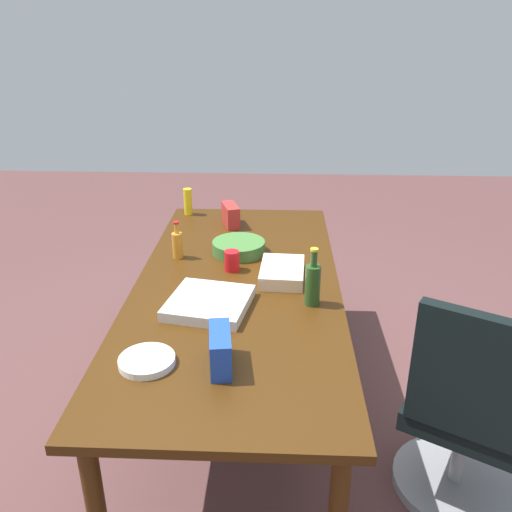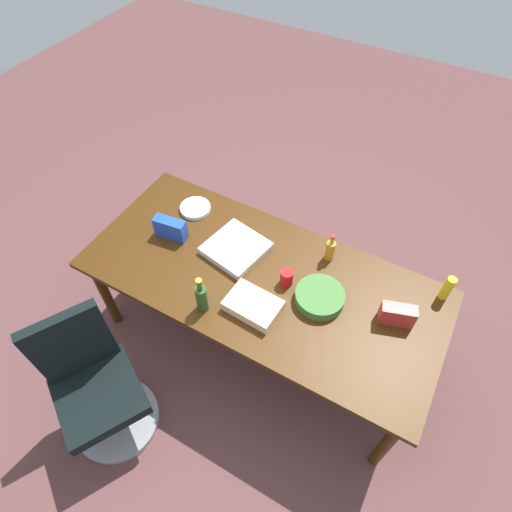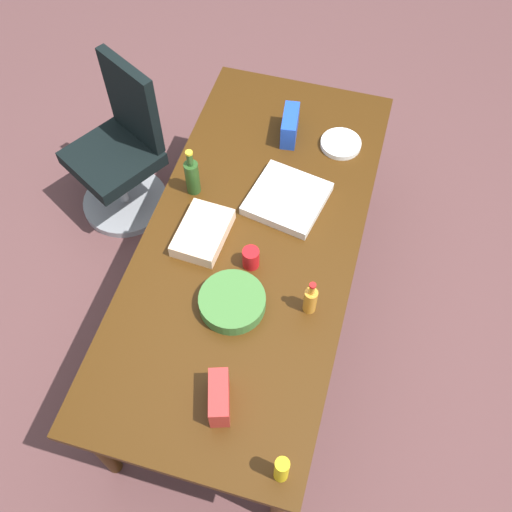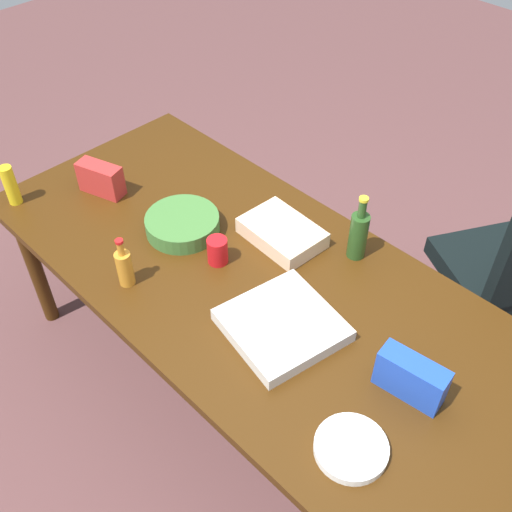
{
  "view_description": "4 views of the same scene",
  "coord_description": "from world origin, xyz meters",
  "px_view_note": "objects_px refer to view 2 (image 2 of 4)",
  "views": [
    {
      "loc": [
        2.41,
        0.2,
        1.99
      ],
      "look_at": [
        -0.13,
        0.09,
        0.87
      ],
      "focal_mm": 37.25,
      "sensor_mm": 36.0,
      "label": 1
    },
    {
      "loc": [
        -0.75,
        1.42,
        2.98
      ],
      "look_at": [
        0.09,
        -0.09,
        0.83
      ],
      "focal_mm": 30.06,
      "sensor_mm": 36.0,
      "label": 2
    },
    {
      "loc": [
        -1.54,
        -0.46,
        3.1
      ],
      "look_at": [
        -0.13,
        -0.06,
        0.82
      ],
      "focal_mm": 40.58,
      "sensor_mm": 36.0,
      "label": 3
    },
    {
      "loc": [
        1.13,
        -1.11,
        2.41
      ],
      "look_at": [
        -0.04,
        0.05,
        0.82
      ],
      "focal_mm": 42.03,
      "sensor_mm": 36.0,
      "label": 4
    }
  ],
  "objects_px": {
    "paper_plate_stack": "(195,208)",
    "sheet_cake": "(253,305)",
    "red_solo_cup": "(287,278)",
    "pizza_box": "(236,248)",
    "chip_bag_blue": "(171,228)",
    "salad_bowl": "(320,297)",
    "wine_bottle": "(202,298)",
    "conference_table": "(262,284)",
    "mustard_bottle": "(447,288)",
    "chip_bag_red": "(397,315)",
    "dressing_bottle": "(330,250)",
    "office_chair": "(99,391)"
  },
  "relations": [
    {
      "from": "chip_bag_blue",
      "to": "chip_bag_red",
      "type": "bearing_deg",
      "value": -176.48
    },
    {
      "from": "chip_bag_blue",
      "to": "sheet_cake",
      "type": "xyz_separation_m",
      "value": [
        -0.78,
        0.24,
        -0.04
      ]
    },
    {
      "from": "office_chair",
      "to": "dressing_bottle",
      "type": "bearing_deg",
      "value": -123.13
    },
    {
      "from": "red_solo_cup",
      "to": "pizza_box",
      "type": "height_order",
      "value": "red_solo_cup"
    },
    {
      "from": "office_chair",
      "to": "dressing_bottle",
      "type": "relative_size",
      "value": 4.81
    },
    {
      "from": "pizza_box",
      "to": "wine_bottle",
      "type": "height_order",
      "value": "wine_bottle"
    },
    {
      "from": "salad_bowl",
      "to": "chip_bag_blue",
      "type": "distance_m",
      "value": 1.1
    },
    {
      "from": "paper_plate_stack",
      "to": "mustard_bottle",
      "type": "height_order",
      "value": "mustard_bottle"
    },
    {
      "from": "conference_table",
      "to": "mustard_bottle",
      "type": "xyz_separation_m",
      "value": [
        -1.04,
        -0.42,
        0.16
      ]
    },
    {
      "from": "office_chair",
      "to": "salad_bowl",
      "type": "distance_m",
      "value": 1.48
    },
    {
      "from": "salad_bowl",
      "to": "chip_bag_blue",
      "type": "bearing_deg",
      "value": 0.54
    },
    {
      "from": "red_solo_cup",
      "to": "pizza_box",
      "type": "distance_m",
      "value": 0.42
    },
    {
      "from": "paper_plate_stack",
      "to": "sheet_cake",
      "type": "xyz_separation_m",
      "value": [
        -0.78,
        0.53,
        0.02
      ]
    },
    {
      "from": "conference_table",
      "to": "office_chair",
      "type": "relative_size",
      "value": 2.24
    },
    {
      "from": "office_chair",
      "to": "paper_plate_stack",
      "type": "distance_m",
      "value": 1.37
    },
    {
      "from": "wine_bottle",
      "to": "dressing_bottle",
      "type": "bearing_deg",
      "value": -124.97
    },
    {
      "from": "dressing_bottle",
      "to": "wine_bottle",
      "type": "xyz_separation_m",
      "value": [
        0.51,
        0.73,
        0.03
      ]
    },
    {
      "from": "conference_table",
      "to": "paper_plate_stack",
      "type": "relative_size",
      "value": 10.53
    },
    {
      "from": "chip_bag_blue",
      "to": "mustard_bottle",
      "type": "bearing_deg",
      "value": -166.95
    },
    {
      "from": "salad_bowl",
      "to": "office_chair",
      "type": "bearing_deg",
      "value": 46.67
    },
    {
      "from": "paper_plate_stack",
      "to": "salad_bowl",
      "type": "bearing_deg",
      "value": 165.87
    },
    {
      "from": "pizza_box",
      "to": "conference_table",
      "type": "bearing_deg",
      "value": 167.53
    },
    {
      "from": "salad_bowl",
      "to": "chip_bag_blue",
      "type": "xyz_separation_m",
      "value": [
        1.1,
        0.01,
        0.04
      ]
    },
    {
      "from": "chip_bag_red",
      "to": "sheet_cake",
      "type": "relative_size",
      "value": 0.62
    },
    {
      "from": "paper_plate_stack",
      "to": "red_solo_cup",
      "type": "xyz_separation_m",
      "value": [
        -0.87,
        0.26,
        0.04
      ]
    },
    {
      "from": "mustard_bottle",
      "to": "office_chair",
      "type": "bearing_deg",
      "value": 41.28
    },
    {
      "from": "chip_bag_red",
      "to": "pizza_box",
      "type": "bearing_deg",
      "value": -0.32
    },
    {
      "from": "chip_bag_blue",
      "to": "salad_bowl",
      "type": "bearing_deg",
      "value": -179.46
    },
    {
      "from": "office_chair",
      "to": "pizza_box",
      "type": "xyz_separation_m",
      "value": [
        -0.33,
        -1.13,
        0.39
      ]
    },
    {
      "from": "red_solo_cup",
      "to": "sheet_cake",
      "type": "xyz_separation_m",
      "value": [
        0.09,
        0.27,
        -0.02
      ]
    },
    {
      "from": "paper_plate_stack",
      "to": "sheet_cake",
      "type": "relative_size",
      "value": 0.69
    },
    {
      "from": "office_chair",
      "to": "sheet_cake",
      "type": "height_order",
      "value": "office_chair"
    },
    {
      "from": "paper_plate_stack",
      "to": "mustard_bottle",
      "type": "xyz_separation_m",
      "value": [
        -1.75,
        -0.12,
        0.08
      ]
    },
    {
      "from": "conference_table",
      "to": "pizza_box",
      "type": "xyz_separation_m",
      "value": [
        0.26,
        -0.11,
        0.09
      ]
    },
    {
      "from": "wine_bottle",
      "to": "conference_table",
      "type": "bearing_deg",
      "value": -118.32
    },
    {
      "from": "wine_bottle",
      "to": "pizza_box",
      "type": "bearing_deg",
      "value": -83.18
    },
    {
      "from": "conference_table",
      "to": "pizza_box",
      "type": "distance_m",
      "value": 0.3
    },
    {
      "from": "dressing_bottle",
      "to": "sheet_cake",
      "type": "height_order",
      "value": "dressing_bottle"
    },
    {
      "from": "salad_bowl",
      "to": "sheet_cake",
      "type": "distance_m",
      "value": 0.41
    },
    {
      "from": "dressing_bottle",
      "to": "red_solo_cup",
      "type": "bearing_deg",
      "value": 64.12
    },
    {
      "from": "dressing_bottle",
      "to": "chip_bag_blue",
      "type": "bearing_deg",
      "value": 18.84
    },
    {
      "from": "paper_plate_stack",
      "to": "conference_table",
      "type": "bearing_deg",
      "value": 157.34
    },
    {
      "from": "red_solo_cup",
      "to": "mustard_bottle",
      "type": "height_order",
      "value": "mustard_bottle"
    },
    {
      "from": "paper_plate_stack",
      "to": "dressing_bottle",
      "type": "relative_size",
      "value": 1.03
    },
    {
      "from": "salad_bowl",
      "to": "red_solo_cup",
      "type": "xyz_separation_m",
      "value": [
        0.24,
        -0.02,
        0.02
      ]
    },
    {
      "from": "pizza_box",
      "to": "sheet_cake",
      "type": "xyz_separation_m",
      "value": [
        -0.32,
        0.34,
        0.01
      ]
    },
    {
      "from": "office_chair",
      "to": "paper_plate_stack",
      "type": "relative_size",
      "value": 4.69
    },
    {
      "from": "salad_bowl",
      "to": "sheet_cake",
      "type": "height_order",
      "value": "same"
    },
    {
      "from": "red_solo_cup",
      "to": "salad_bowl",
      "type": "bearing_deg",
      "value": 175.35
    },
    {
      "from": "paper_plate_stack",
      "to": "sheet_cake",
      "type": "height_order",
      "value": "sheet_cake"
    }
  ]
}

